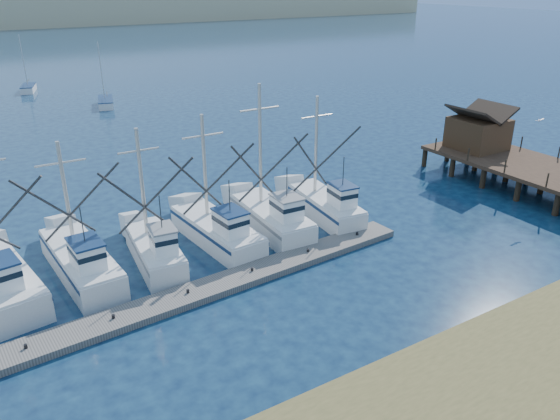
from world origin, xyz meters
The scene contains 7 objects.
ground centered at (0.00, 0.00, 0.00)m, with size 500.00×500.00×0.00m, color #0B1A34.
floating_dock centered at (-7.97, 5.61, 0.19)m, with size 28.75×1.92×0.38m, color slate.
timber_pier centered at (21.50, 8.46, 2.57)m, with size 7.00×20.00×8.00m.
trawler_fleet centered at (-8.47, 10.49, 0.96)m, with size 28.35×8.57×9.52m.
sailboat_near centered at (1.01, 54.58, 0.49)m, with size 3.15×5.99×8.10m.
sailboat_far centered at (-6.04, 70.21, 0.51)m, with size 2.85×5.01×8.10m.
flying_gull centered at (19.22, 5.15, 6.17)m, with size 0.97×0.18×0.18m.
Camera 1 is at (-16.70, -17.85, 15.67)m, focal length 35.00 mm.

